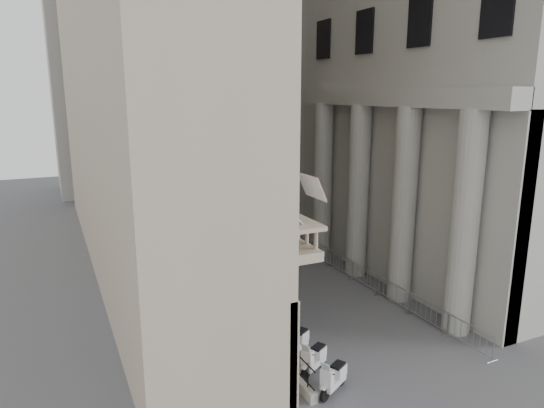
# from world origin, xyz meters

# --- Properties ---
(far_building) EXTENTS (22.00, 10.00, 30.00)m
(far_building) POSITION_xyz_m (0.00, 48.00, 15.00)
(far_building) COLOR beige
(far_building) RESTS_ON ground
(iron_fence) EXTENTS (0.30, 28.00, 1.40)m
(iron_fence) POSITION_xyz_m (-4.30, 18.00, 0.00)
(iron_fence) COLOR black
(iron_fence) RESTS_ON ground
(blue_awning) EXTENTS (1.60, 3.00, 3.00)m
(blue_awning) POSITION_xyz_m (4.15, 26.00, 0.00)
(blue_awning) COLOR navy
(blue_awning) RESTS_ON ground
(flag) EXTENTS (1.00, 1.40, 8.20)m
(flag) POSITION_xyz_m (-4.00, 5.00, 0.00)
(flag) COLOR #9E0C11
(flag) RESTS_ON ground
(scooter_0) EXTENTS (1.50, 1.17, 1.50)m
(scooter_0) POSITION_xyz_m (-3.32, 4.34, 0.00)
(scooter_0) COLOR silver
(scooter_0) RESTS_ON ground
(scooter_1) EXTENTS (1.50, 1.17, 1.50)m
(scooter_1) POSITION_xyz_m (-3.32, 5.76, 0.00)
(scooter_1) COLOR silver
(scooter_1) RESTS_ON ground
(scooter_2) EXTENTS (1.50, 1.17, 1.50)m
(scooter_2) POSITION_xyz_m (-3.32, 7.18, 0.00)
(scooter_2) COLOR silver
(scooter_2) RESTS_ON ground
(scooter_3) EXTENTS (1.50, 1.17, 1.50)m
(scooter_3) POSITION_xyz_m (-3.32, 8.60, 0.00)
(scooter_3) COLOR silver
(scooter_3) RESTS_ON ground
(scooter_4) EXTENTS (1.50, 1.17, 1.50)m
(scooter_4) POSITION_xyz_m (-3.32, 10.02, 0.00)
(scooter_4) COLOR silver
(scooter_4) RESTS_ON ground
(scooter_5) EXTENTS (1.50, 1.17, 1.50)m
(scooter_5) POSITION_xyz_m (-3.32, 11.44, 0.00)
(scooter_5) COLOR silver
(scooter_5) RESTS_ON ground
(scooter_6) EXTENTS (1.50, 1.17, 1.50)m
(scooter_6) POSITION_xyz_m (-3.32, 12.86, 0.00)
(scooter_6) COLOR silver
(scooter_6) RESTS_ON ground
(scooter_7) EXTENTS (1.50, 1.17, 1.50)m
(scooter_7) POSITION_xyz_m (-3.32, 14.28, 0.00)
(scooter_7) COLOR silver
(scooter_7) RESTS_ON ground
(scooter_8) EXTENTS (1.50, 1.17, 1.50)m
(scooter_8) POSITION_xyz_m (-3.32, 15.70, 0.00)
(scooter_8) COLOR silver
(scooter_8) RESTS_ON ground
(scooter_9) EXTENTS (1.50, 1.17, 1.50)m
(scooter_9) POSITION_xyz_m (-3.32, 17.13, 0.00)
(scooter_9) COLOR silver
(scooter_9) RESTS_ON ground
(scooter_10) EXTENTS (1.50, 1.17, 1.50)m
(scooter_10) POSITION_xyz_m (-3.32, 18.55, 0.00)
(scooter_10) COLOR silver
(scooter_10) RESTS_ON ground
(scooter_11) EXTENTS (1.50, 1.17, 1.50)m
(scooter_11) POSITION_xyz_m (-3.32, 19.97, 0.00)
(scooter_11) COLOR silver
(scooter_11) RESTS_ON ground
(scooter_12) EXTENTS (1.50, 1.17, 1.50)m
(scooter_12) POSITION_xyz_m (-3.32, 21.39, 0.00)
(scooter_12) COLOR silver
(scooter_12) RESTS_ON ground
(scooter_13) EXTENTS (1.50, 1.17, 1.50)m
(scooter_13) POSITION_xyz_m (-3.32, 22.81, 0.00)
(scooter_13) COLOR silver
(scooter_13) RESTS_ON ground
(scooter_14) EXTENTS (1.50, 1.17, 1.50)m
(scooter_14) POSITION_xyz_m (-3.32, 24.23, 0.00)
(scooter_14) COLOR silver
(scooter_14) RESTS_ON ground
(scooter_15) EXTENTS (1.50, 1.17, 1.50)m
(scooter_15) POSITION_xyz_m (-3.32, 25.65, 0.00)
(scooter_15) COLOR silver
(scooter_15) RESTS_ON ground
(barrier_0) EXTENTS (0.60, 2.40, 1.10)m
(barrier_0) POSITION_xyz_m (3.60, 4.57, 0.00)
(barrier_0) COLOR #9B9DA2
(barrier_0) RESTS_ON ground
(barrier_1) EXTENTS (0.60, 2.40, 1.10)m
(barrier_1) POSITION_xyz_m (3.60, 7.07, 0.00)
(barrier_1) COLOR #9B9DA2
(barrier_1) RESTS_ON ground
(barrier_2) EXTENTS (0.60, 2.40, 1.10)m
(barrier_2) POSITION_xyz_m (3.60, 9.57, 0.00)
(barrier_2) COLOR #9B9DA2
(barrier_2) RESTS_ON ground
(barrier_3) EXTENTS (0.60, 2.40, 1.10)m
(barrier_3) POSITION_xyz_m (3.60, 12.07, 0.00)
(barrier_3) COLOR #9B9DA2
(barrier_3) RESTS_ON ground
(barrier_4) EXTENTS (0.60, 2.40, 1.10)m
(barrier_4) POSITION_xyz_m (3.60, 14.57, 0.00)
(barrier_4) COLOR #9B9DA2
(barrier_4) RESTS_ON ground
(barrier_5) EXTENTS (0.60, 2.40, 1.10)m
(barrier_5) POSITION_xyz_m (3.60, 17.07, 0.00)
(barrier_5) COLOR #9B9DA2
(barrier_5) RESTS_ON ground
(barrier_6) EXTENTS (0.60, 2.40, 1.10)m
(barrier_6) POSITION_xyz_m (3.60, 19.57, 0.00)
(barrier_6) COLOR #9B9DA2
(barrier_6) RESTS_ON ground
(security_tent) EXTENTS (3.81, 3.81, 3.10)m
(security_tent) POSITION_xyz_m (-2.81, 27.65, 2.59)
(security_tent) COLOR silver
(security_tent) RESTS_ON ground
(street_lamp) EXTENTS (2.68, 1.19, 8.66)m
(street_lamp) POSITION_xyz_m (-3.87, 27.35, 5.19)
(street_lamp) COLOR gray
(street_lamp) RESTS_ON ground
(info_kiosk) EXTENTS (0.64, 0.99, 2.03)m
(info_kiosk) POSITION_xyz_m (-4.11, 21.59, 1.03)
(info_kiosk) COLOR black
(info_kiosk) RESTS_ON ground
(pedestrian_a) EXTENTS (0.72, 0.53, 1.80)m
(pedestrian_a) POSITION_xyz_m (-0.06, 31.80, 0.90)
(pedestrian_a) COLOR #0D0F36
(pedestrian_a) RESTS_ON ground
(pedestrian_b) EXTENTS (1.03, 0.99, 1.68)m
(pedestrian_b) POSITION_xyz_m (0.41, 31.19, 0.84)
(pedestrian_b) COLOR black
(pedestrian_b) RESTS_ON ground
(pedestrian_c) EXTENTS (0.91, 0.64, 1.76)m
(pedestrian_c) POSITION_xyz_m (-1.92, 36.00, 0.88)
(pedestrian_c) COLOR black
(pedestrian_c) RESTS_ON ground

